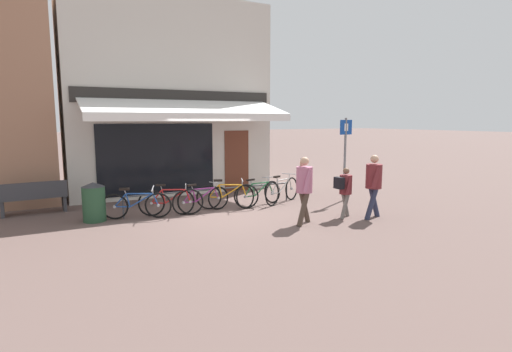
# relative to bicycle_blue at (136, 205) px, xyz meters

# --- Properties ---
(ground_plane) EXTENTS (160.00, 160.00, 0.00)m
(ground_plane) POSITION_rel_bicycle_blue_xyz_m (2.28, -0.43, -0.36)
(ground_plane) COLOR brown
(shop_front) EXTENTS (6.68, 4.86, 6.40)m
(shop_front) POSITION_rel_bicycle_blue_xyz_m (1.94, 3.97, 2.83)
(shop_front) COLOR beige
(shop_front) RESTS_ON ground_plane
(bike_rack_rail) EXTENTS (4.95, 0.04, 0.57)m
(bike_rack_rail) POSITION_rel_bicycle_blue_xyz_m (2.14, 0.21, 0.13)
(bike_rack_rail) COLOR #47494F
(bike_rack_rail) RESTS_ON ground_plane
(bicycle_blue) EXTENTS (1.67, 0.79, 0.83)m
(bicycle_blue) POSITION_rel_bicycle_blue_xyz_m (0.00, 0.00, 0.00)
(bicycle_blue) COLOR black
(bicycle_blue) RESTS_ON ground_plane
(bicycle_red) EXTENTS (1.62, 0.64, 0.84)m
(bicycle_red) POSITION_rel_bicycle_blue_xyz_m (0.88, -0.00, 0.01)
(bicycle_red) COLOR black
(bicycle_red) RESTS_ON ground_plane
(bicycle_purple) EXTENTS (1.69, 0.52, 0.79)m
(bicycle_purple) POSITION_rel_bicycle_blue_xyz_m (1.70, -0.03, -0.01)
(bicycle_purple) COLOR black
(bicycle_purple) RESTS_ON ground_plane
(bicycle_orange) EXTENTS (1.63, 0.78, 0.84)m
(bicycle_orange) POSITION_rel_bicycle_blue_xyz_m (2.47, -0.03, 0.02)
(bicycle_orange) COLOR black
(bicycle_orange) RESTS_ON ground_plane
(bicycle_green) EXTENTS (1.74, 0.75, 0.83)m
(bicycle_green) POSITION_rel_bicycle_blue_xyz_m (3.46, -0.05, -0.00)
(bicycle_green) COLOR black
(bicycle_green) RESTS_ON ground_plane
(bicycle_silver) EXTENTS (1.65, 0.88, 0.85)m
(bicycle_silver) POSITION_rel_bicycle_blue_xyz_m (4.26, -0.04, 0.02)
(bicycle_silver) COLOR black
(bicycle_silver) RESTS_ON ground_plane
(pedestrian_adult) EXTENTS (0.56, 0.67, 1.63)m
(pedestrian_adult) POSITION_rel_bicycle_blue_xyz_m (3.41, -2.38, 0.62)
(pedestrian_adult) COLOR #47382D
(pedestrian_adult) RESTS_ON ground_plane
(pedestrian_child) EXTENTS (0.52, 0.52, 1.29)m
(pedestrian_child) POSITION_rel_bicycle_blue_xyz_m (4.69, -2.33, 0.43)
(pedestrian_child) COLOR slate
(pedestrian_child) RESTS_ON ground_plane
(pedestrian_second_adult) EXTENTS (0.62, 0.55, 1.62)m
(pedestrian_second_adult) POSITION_rel_bicycle_blue_xyz_m (5.30, -2.70, 0.61)
(pedestrian_second_adult) COLOR #282D47
(pedestrian_second_adult) RESTS_ON ground_plane
(litter_bin) EXTENTS (0.55, 0.55, 0.97)m
(litter_bin) POSITION_rel_bicycle_blue_xyz_m (-0.95, 0.27, 0.12)
(litter_bin) COLOR #23472D
(litter_bin) RESTS_ON ground_plane
(parking_sign) EXTENTS (0.44, 0.07, 2.53)m
(parking_sign) POSITION_rel_bicycle_blue_xyz_m (6.12, -0.63, 1.18)
(parking_sign) COLOR slate
(parking_sign) RESTS_ON ground_plane
(park_bench) EXTENTS (1.62, 0.53, 0.87)m
(park_bench) POSITION_rel_bicycle_blue_xyz_m (-2.26, 1.79, 0.10)
(park_bench) COLOR #38383D
(park_bench) RESTS_ON ground_plane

